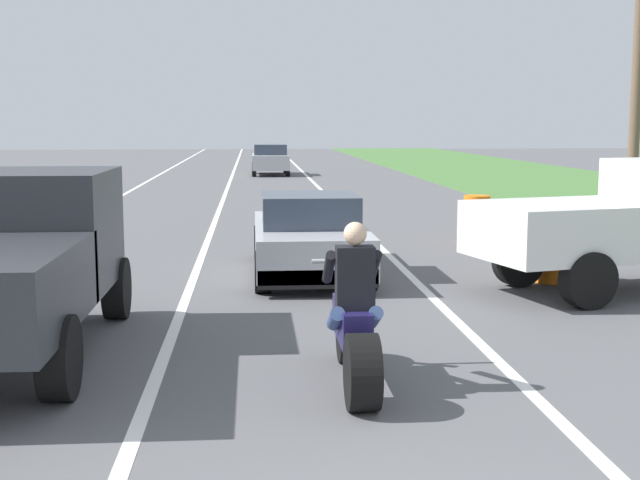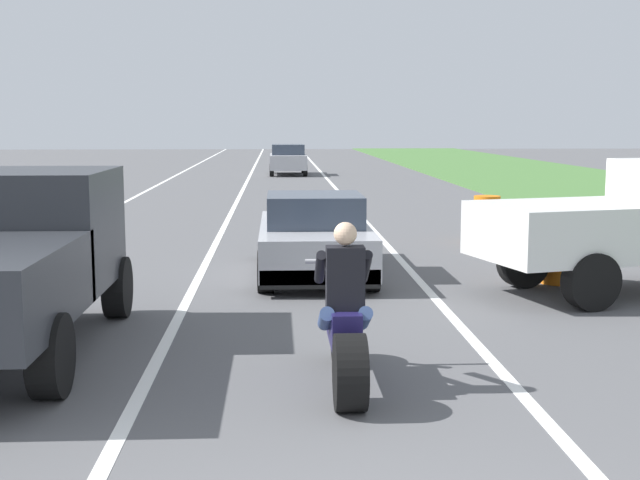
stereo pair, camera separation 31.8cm
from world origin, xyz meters
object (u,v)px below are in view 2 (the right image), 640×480
object	(u,v)px
pickup_truck_left_lane_dark_grey	(6,255)
distant_car_far_ahead	(288,159)
construction_barrel_nearest	(559,252)
motorcycle_with_rider	(345,329)
sports_car_silver	(314,237)
construction_barrel_mid	(487,219)

from	to	relation	value
pickup_truck_left_lane_dark_grey	distant_car_far_ahead	size ratio (longest dim) A/B	1.20
construction_barrel_nearest	motorcycle_with_rider	bearing A→B (deg)	-125.84
motorcycle_with_rider	pickup_truck_left_lane_dark_grey	world-z (taller)	pickup_truck_left_lane_dark_grey
sports_car_silver	construction_barrel_nearest	distance (m)	3.99
motorcycle_with_rider	distant_car_far_ahead	size ratio (longest dim) A/B	0.55
pickup_truck_left_lane_dark_grey	construction_barrel_mid	xyz separation A→B (m)	(7.44, 8.48, -0.60)
motorcycle_with_rider	distant_car_far_ahead	distance (m)	34.26
construction_barrel_mid	construction_barrel_nearest	bearing A→B (deg)	-89.85
distant_car_far_ahead	pickup_truck_left_lane_dark_grey	bearing A→B (deg)	-96.15
pickup_truck_left_lane_dark_grey	sports_car_silver	bearing A→B (deg)	53.26
motorcycle_with_rider	sports_car_silver	xyz separation A→B (m)	(-0.02, 6.33, 0.04)
pickup_truck_left_lane_dark_grey	construction_barrel_mid	size ratio (longest dim) A/B	4.80
pickup_truck_left_lane_dark_grey	construction_barrel_nearest	xyz separation A→B (m)	(7.45, 3.81, -0.60)
motorcycle_with_rider	distant_car_far_ahead	xyz separation A→B (m)	(-0.08, 34.26, 0.18)
sports_car_silver	pickup_truck_left_lane_dark_grey	world-z (taller)	pickup_truck_left_lane_dark_grey
construction_barrel_nearest	pickup_truck_left_lane_dark_grey	bearing A→B (deg)	-152.94
pickup_truck_left_lane_dark_grey	distant_car_far_ahead	distance (m)	32.94
sports_car_silver	construction_barrel_mid	bearing A→B (deg)	43.62
sports_car_silver	pickup_truck_left_lane_dark_grey	xyz separation A→B (m)	(-3.59, -4.82, 0.48)
construction_barrel_nearest	distant_car_far_ahead	size ratio (longest dim) A/B	0.25
sports_car_silver	distant_car_far_ahead	xyz separation A→B (m)	(-0.06, 27.93, 0.14)
construction_barrel_mid	distant_car_far_ahead	xyz separation A→B (m)	(-3.91, 24.27, 0.27)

